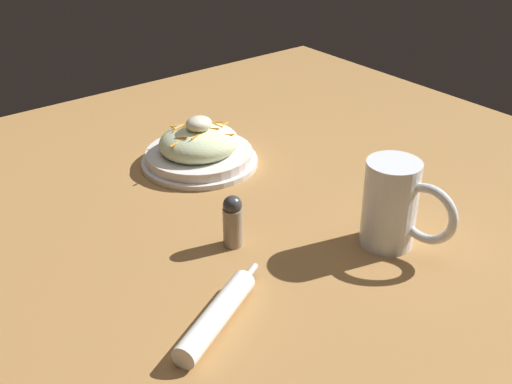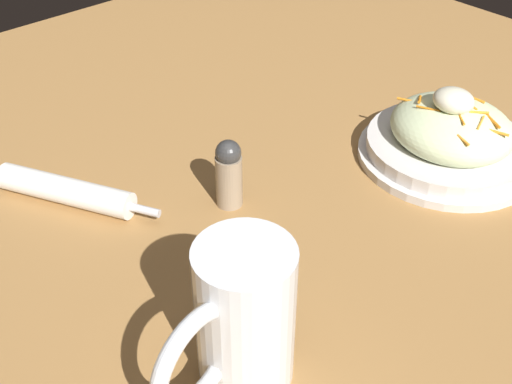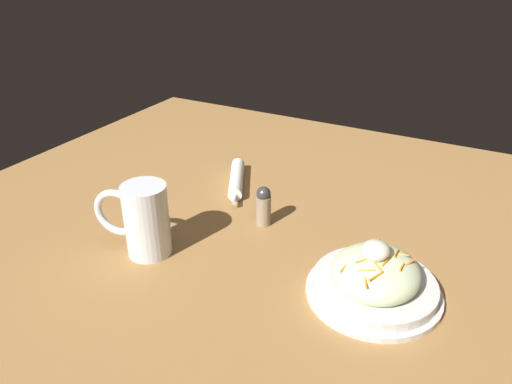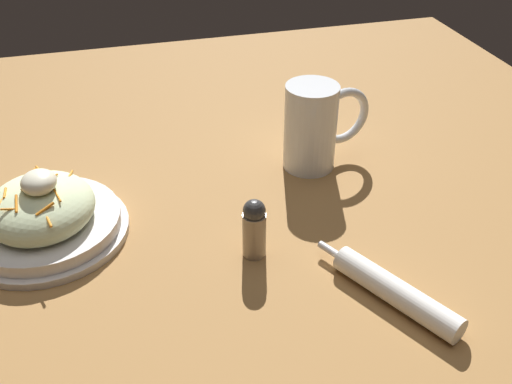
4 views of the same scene
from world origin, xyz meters
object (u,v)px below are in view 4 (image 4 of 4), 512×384
Objects in this scene: salad_plate at (43,216)px; napkin_roll at (395,292)px; beer_mug at (313,131)px; salt_shaker at (254,228)px.

salad_plate is 1.16× the size of napkin_roll.
beer_mug reaches higher than salt_shaker.
salad_plate reaches higher than napkin_roll.
salt_shaker is at bearing -132.77° from napkin_roll.
salt_shaker is (0.11, 0.26, 0.01)m from salad_plate.
napkin_roll is 0.19m from salt_shaker.
napkin_roll is (0.32, -0.01, -0.05)m from beer_mug.
beer_mug reaches higher than napkin_roll.
salad_plate is 0.46m from napkin_roll.
salt_shaker reaches higher than napkin_roll.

